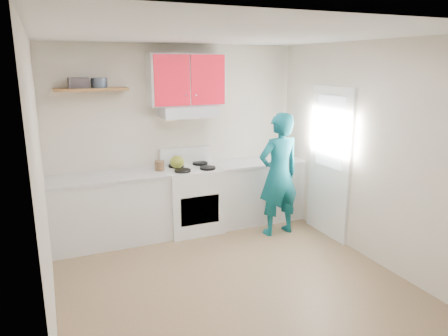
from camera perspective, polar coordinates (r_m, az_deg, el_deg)
name	(u,v)px	position (r m, az deg, el deg)	size (l,w,h in m)	color
floor	(231,281)	(4.78, 0.98, -15.20)	(3.80, 3.80, 0.00)	brown
ceiling	(232,35)	(4.17, 1.14, 17.69)	(3.60, 3.80, 0.04)	white
back_wall	(177,138)	(6.04, -6.39, 4.12)	(3.60, 0.04, 2.60)	beige
front_wall	(357,235)	(2.76, 17.68, -8.71)	(3.60, 0.04, 2.60)	beige
left_wall	(42,187)	(3.94, -23.60, -2.41)	(0.04, 3.80, 2.60)	beige
right_wall	(369,153)	(5.28, 19.18, 1.97)	(0.04, 3.80, 2.60)	beige
door	(330,163)	(5.84, 14.21, 0.67)	(0.05, 0.85, 2.05)	white
door_glass	(330,132)	(5.75, 14.25, 4.78)	(0.01, 0.55, 0.95)	white
counter_left	(110,210)	(5.76, -15.26, -5.56)	(1.52, 0.60, 0.90)	silver
counter_right	(256,191)	(6.39, 4.45, -3.12)	(1.32, 0.60, 0.90)	silver
stove	(192,199)	(5.97, -4.34, -4.27)	(0.76, 0.65, 0.92)	white
range_hood	(188,111)	(5.81, -4.90, 7.69)	(0.76, 0.44, 0.15)	silver
upper_cabinets	(186,80)	(5.83, -5.17, 11.90)	(1.02, 0.33, 0.70)	red
shelf	(91,89)	(5.58, -17.67, 10.19)	(0.90, 0.30, 0.04)	brown
books	(79,83)	(5.58, -19.18, 10.90)	(0.24, 0.18, 0.13)	#393236
tin	(99,83)	(5.60, -16.67, 11.07)	(0.20, 0.20, 0.12)	#333D4C
kettle	(177,162)	(5.84, -6.40, 0.83)	(0.20, 0.20, 0.17)	olive
crock	(160,166)	(5.73, -8.78, 0.21)	(0.13, 0.13, 0.16)	#4E3722
cutting_board	(243,164)	(6.12, 2.65, 0.59)	(0.27, 0.20, 0.02)	olive
silicone_mat	(275,160)	(6.44, 7.02, 1.11)	(0.29, 0.24, 0.01)	red
person	(279,175)	(5.78, 7.47, -0.90)	(0.62, 0.41, 1.71)	#0B5863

